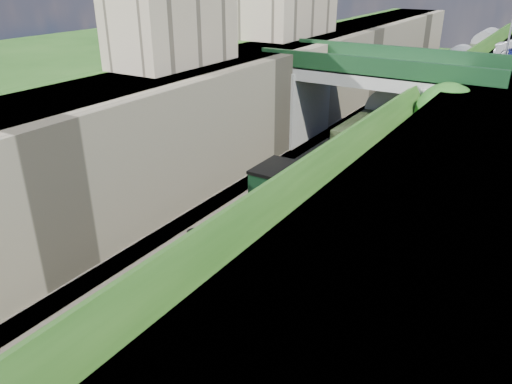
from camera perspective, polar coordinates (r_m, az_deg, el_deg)
ground at (r=19.43m, az=-13.36°, el=-16.33°), size 160.00×160.00×0.00m
trackbed at (r=34.19m, az=10.55°, el=2.75°), size 10.00×90.00×0.20m
retaining_wall at (r=35.35m, az=2.60°, el=9.67°), size 1.00×90.00×7.00m
street_plateau_left at (r=37.13m, az=-2.19°, el=10.39°), size 6.00×90.00×7.00m
embankment_slope at (r=30.79m, az=18.48°, el=4.50°), size 4.62×90.00×6.36m
track_left at (r=34.84m, az=7.52°, el=3.63°), size 2.50×90.00×0.20m
track_right at (r=33.76m, az=12.45°, el=2.57°), size 2.50×90.00×0.20m
road_bridge at (r=36.34m, az=14.85°, el=10.24°), size 16.00×6.40×7.25m
building_near at (r=31.76m, az=-9.49°, el=17.81°), size 4.00×8.00×4.00m
tree at (r=30.84m, az=21.15°, el=8.06°), size 3.60×3.80×6.60m
locomotive at (r=21.49m, az=-0.36°, el=-5.09°), size 3.10×10.23×3.83m
tender at (r=27.48m, az=7.85°, el=0.89°), size 2.70×6.00×3.05m
coach_front at (r=38.58m, az=15.79°, el=7.80°), size 2.90×18.00×3.70m
coach_middle at (r=56.46m, az=21.61°, el=12.09°), size 2.90×18.00×3.70m
coach_rear at (r=74.79m, az=24.67°, el=14.26°), size 2.90×18.00×3.70m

